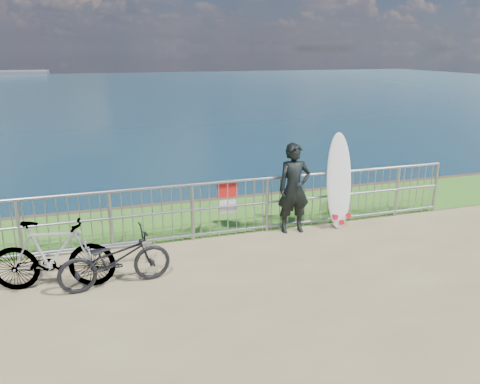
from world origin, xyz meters
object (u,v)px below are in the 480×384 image
object	(u,v)px
bicycle_near	(115,259)
surfboard	(339,184)
bicycle_far	(53,255)
surfer	(294,188)

from	to	relation	value
bicycle_near	surfboard	bearing A→B (deg)	-80.83
surfboard	bicycle_near	xyz separation A→B (m)	(-4.49, -1.26, -0.45)
bicycle_far	surfboard	bearing A→B (deg)	-68.21
surfboard	bicycle_far	size ratio (longest dim) A/B	1.06
surfer	bicycle_near	world-z (taller)	surfer
surfer	bicycle_near	xyz separation A→B (m)	(-3.51, -1.26, -0.45)
surfboard	bicycle_near	size ratio (longest dim) A/B	1.14
bicycle_near	surfer	bearing A→B (deg)	-76.71
surfer	surfboard	distance (m)	0.98
surfboard	surfer	bearing A→B (deg)	179.88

